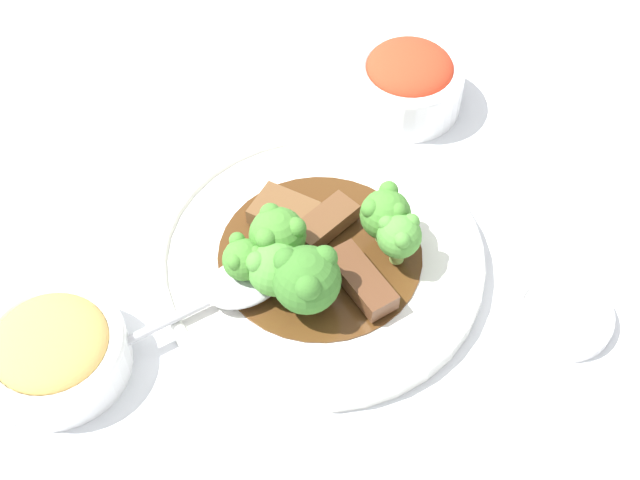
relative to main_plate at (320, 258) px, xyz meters
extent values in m
plane|color=silver|center=(0.00, 0.00, -0.01)|extent=(4.00, 4.00, 0.00)
cylinder|color=white|center=(0.00, 0.00, 0.00)|extent=(0.27, 0.27, 0.01)
torus|color=white|center=(0.00, 0.00, 0.00)|extent=(0.27, 0.27, 0.01)
cylinder|color=#4C2D14|center=(0.00, 0.00, 0.00)|extent=(0.16, 0.16, 0.00)
cube|color=#56331E|center=(-0.02, 0.04, 0.02)|extent=(0.04, 0.07, 0.02)
cube|color=brown|center=(0.02, -0.04, 0.02)|extent=(0.06, 0.06, 0.01)
cube|color=brown|center=(-0.01, -0.02, 0.02)|extent=(0.06, 0.05, 0.01)
cylinder|color=#7FA84C|center=(0.04, 0.02, 0.01)|extent=(0.01, 0.01, 0.01)
sphere|color=#4C8E38|center=(0.04, 0.02, 0.03)|extent=(0.04, 0.04, 0.04)
sphere|color=#4C8E38|center=(0.05, 0.02, 0.05)|extent=(0.02, 0.02, 0.02)
sphere|color=#4C8E38|center=(0.03, 0.04, 0.05)|extent=(0.02, 0.02, 0.02)
sphere|color=#4C8E38|center=(0.03, 0.01, 0.05)|extent=(0.02, 0.02, 0.02)
cylinder|color=#7FA84C|center=(0.03, 0.00, 0.02)|extent=(0.01, 0.01, 0.02)
sphere|color=#427F2D|center=(0.03, 0.00, 0.04)|extent=(0.04, 0.04, 0.04)
sphere|color=#427F2D|center=(0.04, 0.01, 0.05)|extent=(0.02, 0.02, 0.02)
sphere|color=#427F2D|center=(0.02, 0.01, 0.05)|extent=(0.02, 0.02, 0.02)
sphere|color=#427F2D|center=(0.04, -0.01, 0.05)|extent=(0.02, 0.02, 0.02)
cylinder|color=#7FA84C|center=(0.02, 0.04, 0.01)|extent=(0.02, 0.02, 0.01)
sphere|color=#387028|center=(0.02, 0.04, 0.04)|extent=(0.05, 0.05, 0.05)
sphere|color=#387028|center=(0.02, 0.06, 0.05)|extent=(0.02, 0.02, 0.02)
sphere|color=#387028|center=(0.01, 0.04, 0.05)|extent=(0.02, 0.02, 0.02)
sphere|color=#387028|center=(0.03, 0.03, 0.05)|extent=(0.02, 0.02, 0.02)
cylinder|color=#8EB756|center=(-0.05, 0.00, 0.02)|extent=(0.01, 0.01, 0.02)
sphere|color=#427F2D|center=(-0.05, 0.00, 0.04)|extent=(0.04, 0.04, 0.04)
sphere|color=#427F2D|center=(-0.06, 0.01, 0.05)|extent=(0.02, 0.02, 0.02)
sphere|color=#427F2D|center=(-0.06, -0.01, 0.05)|extent=(0.02, 0.02, 0.02)
sphere|color=#427F2D|center=(-0.04, 0.00, 0.05)|extent=(0.02, 0.02, 0.02)
cylinder|color=#7FA84C|center=(0.06, 0.01, 0.02)|extent=(0.01, 0.01, 0.02)
sphere|color=#427F2D|center=(0.06, 0.01, 0.04)|extent=(0.03, 0.03, 0.03)
sphere|color=#427F2D|center=(0.05, 0.02, 0.05)|extent=(0.01, 0.01, 0.01)
sphere|color=#427F2D|center=(0.06, 0.00, 0.05)|extent=(0.01, 0.01, 0.01)
sphere|color=#427F2D|center=(0.07, 0.02, 0.05)|extent=(0.01, 0.01, 0.01)
cylinder|color=#7FA84C|center=(-0.06, 0.02, 0.02)|extent=(0.01, 0.01, 0.02)
sphere|color=#4C8E38|center=(-0.06, 0.02, 0.04)|extent=(0.04, 0.04, 0.04)
sphere|color=#4C8E38|center=(-0.07, 0.02, 0.05)|extent=(0.01, 0.01, 0.01)
sphere|color=#4C8E38|center=(-0.05, 0.02, 0.05)|extent=(0.01, 0.01, 0.01)
sphere|color=#4C8E38|center=(-0.06, 0.03, 0.05)|extent=(0.01, 0.01, 0.01)
ellipsoid|color=#B7B7BC|center=(0.06, 0.02, 0.02)|extent=(0.08, 0.06, 0.01)
cylinder|color=#B7B7BC|center=(0.18, 0.05, 0.01)|extent=(0.17, 0.06, 0.01)
cylinder|color=white|center=(-0.12, -0.16, -0.01)|extent=(0.06, 0.06, 0.01)
cylinder|color=white|center=(-0.12, -0.16, 0.01)|extent=(0.10, 0.10, 0.04)
torus|color=white|center=(-0.12, -0.16, 0.03)|extent=(0.10, 0.10, 0.01)
ellipsoid|color=red|center=(-0.12, -0.16, 0.04)|extent=(0.08, 0.08, 0.03)
cylinder|color=white|center=(0.21, 0.04, -0.01)|extent=(0.06, 0.06, 0.01)
cylinder|color=white|center=(0.21, 0.04, 0.01)|extent=(0.11, 0.11, 0.03)
torus|color=white|center=(0.21, 0.04, 0.02)|extent=(0.11, 0.11, 0.01)
ellipsoid|color=tan|center=(0.21, 0.04, 0.02)|extent=(0.09, 0.09, 0.02)
cylinder|color=white|center=(-0.17, 0.10, -0.01)|extent=(0.08, 0.08, 0.01)
torus|color=white|center=(-0.17, 0.10, 0.00)|extent=(0.08, 0.08, 0.01)
cube|color=silver|center=(-0.10, 0.21, -0.01)|extent=(0.12, 0.07, 0.01)
camera|label=1|loc=(0.11, 0.41, 0.58)|focal=50.00mm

